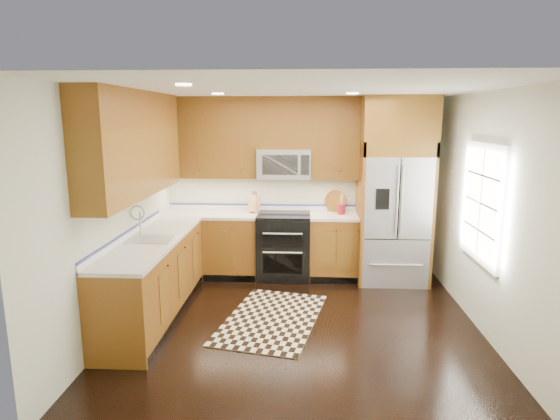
# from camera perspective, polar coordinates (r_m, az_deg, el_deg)

# --- Properties ---
(ground) EXTENTS (4.00, 4.00, 0.00)m
(ground) POSITION_cam_1_polar(r_m,az_deg,el_deg) (5.42, 2.30, -14.04)
(ground) COLOR black
(ground) RESTS_ON ground
(wall_back) EXTENTS (4.00, 0.02, 2.60)m
(wall_back) POSITION_cam_1_polar(r_m,az_deg,el_deg) (6.98, 2.63, 2.88)
(wall_back) COLOR silver
(wall_back) RESTS_ON ground
(wall_left) EXTENTS (0.02, 4.00, 2.60)m
(wall_left) POSITION_cam_1_polar(r_m,az_deg,el_deg) (5.41, -19.26, -0.21)
(wall_left) COLOR silver
(wall_left) RESTS_ON ground
(wall_right) EXTENTS (0.02, 4.00, 2.60)m
(wall_right) POSITION_cam_1_polar(r_m,az_deg,el_deg) (5.37, 24.27, -0.66)
(wall_right) COLOR silver
(wall_right) RESTS_ON ground
(window) EXTENTS (0.04, 1.10, 1.30)m
(window) POSITION_cam_1_polar(r_m,az_deg,el_deg) (5.53, 23.41, 0.78)
(window) COLOR white
(window) RESTS_ON ground
(base_cabinets) EXTENTS (2.85, 3.00, 0.90)m
(base_cabinets) POSITION_cam_1_polar(r_m,az_deg,el_deg) (6.23, -9.01, -6.32)
(base_cabinets) COLOR brown
(base_cabinets) RESTS_ON ground
(countertop) EXTENTS (2.86, 3.01, 0.04)m
(countertop) POSITION_cam_1_polar(r_m,az_deg,el_deg) (6.19, -7.63, -1.89)
(countertop) COLOR beige
(countertop) RESTS_ON base_cabinets
(upper_cabinets) EXTENTS (2.85, 3.00, 1.15)m
(upper_cabinets) POSITION_cam_1_polar(r_m,az_deg,el_deg) (6.12, -8.35, 8.41)
(upper_cabinets) COLOR brown
(upper_cabinets) RESTS_ON ground
(range) EXTENTS (0.76, 0.67, 0.95)m
(range) POSITION_cam_1_polar(r_m,az_deg,el_deg) (6.83, 0.44, -4.42)
(range) COLOR black
(range) RESTS_ON ground
(microwave) EXTENTS (0.76, 0.40, 0.42)m
(microwave) POSITION_cam_1_polar(r_m,az_deg,el_deg) (6.74, 0.51, 5.67)
(microwave) COLOR #B2B2B7
(microwave) RESTS_ON ground
(refrigerator) EXTENTS (0.98, 0.75, 2.60)m
(refrigerator) POSITION_cam_1_polar(r_m,az_deg,el_deg) (6.73, 13.75, 2.28)
(refrigerator) COLOR #B2B2B7
(refrigerator) RESTS_ON ground
(sink_faucet) EXTENTS (0.54, 0.44, 0.37)m
(sink_faucet) POSITION_cam_1_polar(r_m,az_deg,el_deg) (5.59, -15.67, -2.86)
(sink_faucet) COLOR #B2B2B7
(sink_faucet) RESTS_ON countertop
(rug) EXTENTS (1.33, 1.84, 0.01)m
(rug) POSITION_cam_1_polar(r_m,az_deg,el_deg) (5.61, -0.96, -13.08)
(rug) COLOR black
(rug) RESTS_ON ground
(knife_block) EXTENTS (0.16, 0.19, 0.31)m
(knife_block) POSITION_cam_1_polar(r_m,az_deg,el_deg) (6.89, -3.14, 0.80)
(knife_block) COLOR tan
(knife_block) RESTS_ON countertop
(utensil_crock) EXTENTS (0.13, 0.13, 0.30)m
(utensil_crock) POSITION_cam_1_polar(r_m,az_deg,el_deg) (6.78, 7.48, 0.34)
(utensil_crock) COLOR maroon
(utensil_crock) RESTS_ON countertop
(cutting_board) EXTENTS (0.41, 0.41, 0.02)m
(cutting_board) POSITION_cam_1_polar(r_m,az_deg,el_deg) (6.99, 6.75, -0.08)
(cutting_board) COLOR brown
(cutting_board) RESTS_ON countertop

